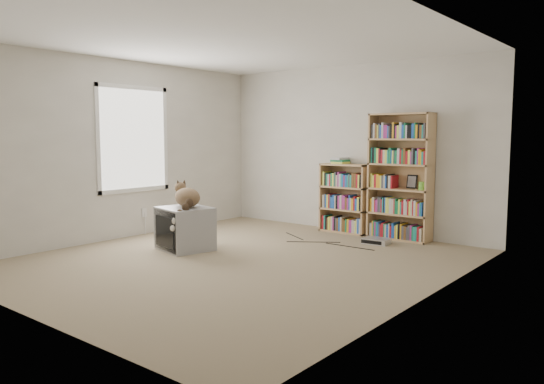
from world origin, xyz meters
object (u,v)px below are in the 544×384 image
Objects in this scene: crt_tv at (186,229)px; dvd_player at (376,241)px; bookcase_tall at (401,180)px; cat at (186,200)px; bookcase_short at (346,201)px.

dvd_player is (1.73, 1.85, -0.23)m from crt_tv.
bookcase_tall reaches higher than crt_tv.
cat is (0.01, -0.00, 0.36)m from crt_tv.
cat is 0.37× the size of bookcase_tall.
cat is 1.94× the size of dvd_player.
bookcase_tall is at bearing 73.56° from dvd_player.
bookcase_tall reaches higher than cat.
bookcase_tall is at bearing 72.72° from cat.
cat is 0.64× the size of bookcase_short.
bookcase_tall is 5.21× the size of dvd_player.
bookcase_tall is 1.71× the size of bookcase_short.
bookcase_short is at bearing 88.70° from cat.
bookcase_tall is 0.95m from bookcase_short.
cat is 2.53m from bookcase_short.
crt_tv is 2.19× the size of dvd_player.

